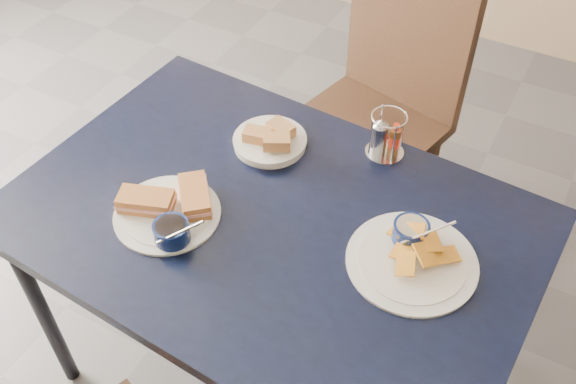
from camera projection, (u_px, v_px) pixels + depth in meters
The scene contains 6 objects.
dining_table at pixel (271, 232), 1.70m from camera, with size 1.40×0.98×0.75m.
chair_far at pixel (378, 95), 2.29m from camera, with size 0.57×0.56×1.01m.
sandwich_plate at pixel (170, 210), 1.64m from camera, with size 0.30×0.28×0.12m.
plantain_plate at pixel (412, 252), 1.55m from camera, with size 0.32×0.32×0.12m.
bread_basket at pixel (270, 140), 1.83m from camera, with size 0.21×0.21×0.07m.
condiment_caddy at pixel (385, 137), 1.79m from camera, with size 0.11×0.11×0.14m.
Camera 1 is at (0.60, -0.79, 1.98)m, focal length 40.00 mm.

